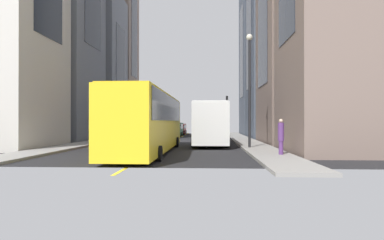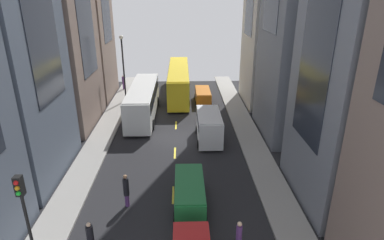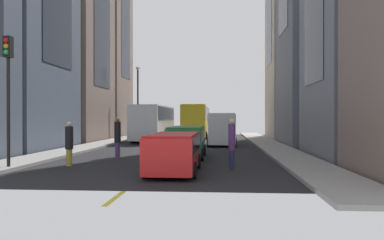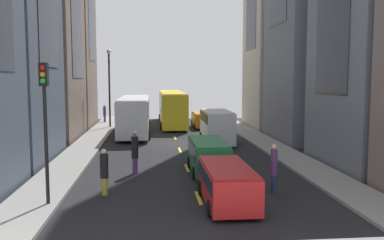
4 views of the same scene
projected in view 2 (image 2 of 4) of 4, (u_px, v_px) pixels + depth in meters
ground_plane at (176, 138)px, 30.06m from camera, size 39.90×39.90×0.00m
sidewalk_west at (101, 138)px, 29.83m from camera, size 2.26×44.00×0.15m
sidewalk_east at (249, 136)px, 30.22m from camera, size 2.26×44.00×0.15m
lane_stripe_2 at (173, 195)px, 21.71m from camera, size 0.16×2.00×0.01m
lane_stripe_3 at (175, 153)px, 27.27m from camera, size 0.16×2.00×0.01m
lane_stripe_4 at (176, 125)px, 32.83m from camera, size 0.16×2.00×0.01m
lane_stripe_5 at (177, 106)px, 38.40m from camera, size 0.16×2.00×0.01m
lane_stripe_6 at (177, 91)px, 43.96m from camera, size 0.16×2.00×0.01m
lane_stripe_7 at (178, 79)px, 49.52m from camera, size 0.16×2.00×0.01m
building_west_2 at (31, 6)px, 29.17m from camera, size 9.47×8.80×22.68m
city_bus_white at (143, 99)px, 34.40m from camera, size 2.80×11.50×3.35m
streetcar_yellow at (179, 79)px, 41.55m from camera, size 2.70×14.28×3.59m
delivery_van_white at (209, 125)px, 29.03m from camera, size 2.26×5.01×2.58m
car_orange_1 at (203, 95)px, 39.23m from camera, size 1.91×4.46×1.55m
car_green_2 at (190, 192)px, 20.27m from camera, size 1.98×4.74×1.74m
pedestrian_crossing_near at (126, 190)px, 20.18m from camera, size 0.37×0.37×2.26m
pedestrian_crossing_mid at (239, 238)px, 16.25m from camera, size 0.30×0.30×2.20m
pedestrian_waiting_curb at (90, 238)px, 16.40m from camera, size 0.36×0.36×2.05m
pedestrian_walking_far at (123, 82)px, 43.82m from camera, size 0.32×0.32×1.91m
traffic_light_near_corner at (25, 210)px, 13.82m from camera, size 0.32×0.44×5.54m
streetlamp_near at (123, 62)px, 37.90m from camera, size 0.44×0.44×7.78m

